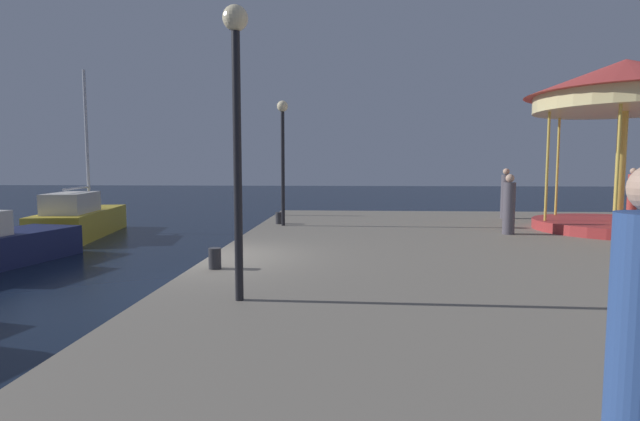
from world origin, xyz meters
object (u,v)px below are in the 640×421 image
(person_far_corner, at_px, (632,194))
(lamp_post_mid_promenade, at_px, (283,140))
(carousel, at_px, (624,104))
(person_by_the_water, at_px, (505,195))
(lamp_post_near_edge, at_px, (237,101))
(bollard_south, at_px, (279,218))
(person_near_carousel, at_px, (509,206))
(sailboat_yellow, at_px, (80,219))
(bollard_north, at_px, (215,258))

(person_far_corner, bearing_deg, lamp_post_mid_promenade, -165.96)
(carousel, relative_size, person_by_the_water, 2.97)
(lamp_post_near_edge, height_order, person_by_the_water, lamp_post_near_edge)
(bollard_south, bearing_deg, lamp_post_mid_promenade, -66.10)
(person_far_corner, bearing_deg, lamp_post_near_edge, -135.22)
(lamp_post_near_edge, relative_size, person_near_carousel, 2.41)
(sailboat_yellow, height_order, bollard_south, sailboat_yellow)
(lamp_post_near_edge, relative_size, person_by_the_water, 2.22)
(person_near_carousel, bearing_deg, bollard_south, 163.27)
(person_near_carousel, height_order, person_far_corner, person_far_corner)
(carousel, relative_size, bollard_south, 14.03)
(person_near_carousel, distance_m, person_far_corner, 7.85)
(sailboat_yellow, xyz_separation_m, person_by_the_water, (16.47, 0.27, 0.99))
(bollard_north, xyz_separation_m, person_far_corner, (13.32, 10.12, 0.70))
(carousel, bearing_deg, lamp_post_mid_promenade, 176.27)
(person_near_carousel, height_order, person_by_the_water, person_by_the_water)
(sailboat_yellow, xyz_separation_m, carousel, (18.78, -3.13, 3.92))
(person_far_corner, bearing_deg, bollard_south, -168.11)
(carousel, distance_m, bollard_south, 11.23)
(person_near_carousel, bearing_deg, sailboat_yellow, 164.94)
(carousel, bearing_deg, bollard_south, 173.82)
(lamp_post_near_edge, bearing_deg, person_far_corner, 44.78)
(sailboat_yellow, distance_m, person_far_corner, 21.40)
(bollard_south, height_order, person_far_corner, person_far_corner)
(person_by_the_water, xyz_separation_m, person_far_corner, (4.89, 0.52, 0.01))
(sailboat_yellow, height_order, person_by_the_water, sailboat_yellow)
(sailboat_yellow, xyz_separation_m, bollard_north, (8.04, -9.34, 0.30))
(sailboat_yellow, distance_m, bollard_north, 12.33)
(sailboat_yellow, bearing_deg, person_far_corner, 2.10)
(sailboat_yellow, relative_size, person_far_corner, 3.51)
(bollard_north, height_order, person_near_carousel, person_near_carousel)
(carousel, bearing_deg, person_by_the_water, 124.15)
(lamp_post_mid_promenade, xyz_separation_m, person_by_the_water, (8.06, 2.72, -1.93))
(lamp_post_near_edge, bearing_deg, carousel, 40.52)
(lamp_post_near_edge, height_order, lamp_post_mid_promenade, lamp_post_near_edge)
(bollard_north, distance_m, person_far_corner, 16.75)
(lamp_post_mid_promenade, bearing_deg, person_by_the_water, 18.67)
(sailboat_yellow, height_order, person_far_corner, sailboat_yellow)
(person_near_carousel, bearing_deg, lamp_post_near_edge, -130.02)
(carousel, xyz_separation_m, lamp_post_near_edge, (-9.77, -8.35, -0.94))
(bollard_north, relative_size, person_far_corner, 0.21)
(carousel, relative_size, lamp_post_near_edge, 1.34)
(carousel, bearing_deg, person_near_carousel, -164.90)
(person_by_the_water, bearing_deg, person_far_corner, 6.02)
(person_far_corner, bearing_deg, person_by_the_water, -173.98)
(person_far_corner, bearing_deg, carousel, -123.48)
(lamp_post_near_edge, relative_size, bollard_south, 10.47)
(sailboat_yellow, relative_size, person_by_the_water, 3.53)
(bollard_south, distance_m, person_near_carousel, 7.34)
(bollard_north, bearing_deg, person_far_corner, 37.23)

